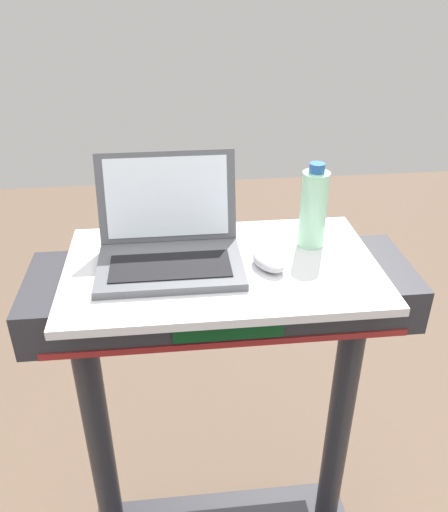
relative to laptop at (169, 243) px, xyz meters
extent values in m
cylinder|color=#28282D|center=(-0.22, -0.03, -0.59)|extent=(0.07, 0.07, 0.82)
cylinder|color=#28282D|center=(0.46, -0.03, -0.59)|extent=(0.07, 0.07, 0.82)
cube|color=#28282D|center=(0.12, -0.03, -0.12)|extent=(0.90, 0.28, 0.11)
cube|color=#0C3F19|center=(0.12, -0.17, -0.12)|extent=(0.24, 0.01, 0.06)
cube|color=maroon|center=(0.12, -0.17, -0.17)|extent=(0.81, 0.00, 0.02)
cube|color=silver|center=(0.12, -0.03, -0.06)|extent=(0.72, 0.43, 0.02)
cube|color=#515459|center=(0.00, -0.04, -0.04)|extent=(0.33, 0.21, 0.02)
cube|color=black|center=(0.00, -0.06, -0.03)|extent=(0.27, 0.12, 0.00)
cube|color=#515459|center=(0.00, 0.09, 0.07)|extent=(0.33, 0.06, 0.21)
cube|color=white|center=(0.00, 0.08, 0.08)|extent=(0.29, 0.05, 0.18)
ellipsoid|color=#B2B2B7|center=(0.22, -0.06, -0.03)|extent=(0.09, 0.12, 0.03)
cylinder|color=#9EDBB2|center=(0.34, 0.04, 0.05)|extent=(0.06, 0.06, 0.19)
cylinder|color=#2659A5|center=(0.34, 0.04, 0.15)|extent=(0.04, 0.04, 0.02)
camera|label=1|loc=(0.01, -1.06, 0.57)|focal=36.83mm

